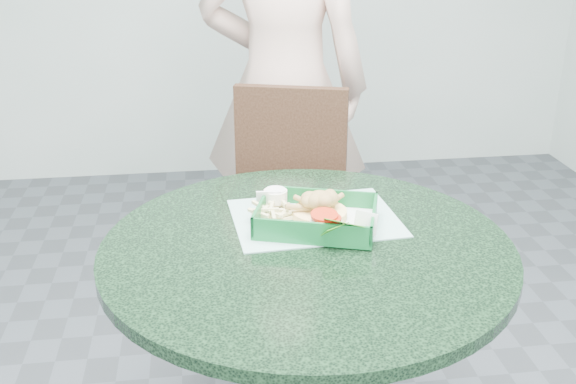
{
  "coord_description": "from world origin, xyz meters",
  "views": [
    {
      "loc": [
        -0.22,
        -1.34,
        1.47
      ],
      "look_at": [
        -0.03,
        0.1,
        0.86
      ],
      "focal_mm": 42.0,
      "sensor_mm": 36.0,
      "label": 1
    }
  ],
  "objects": [
    {
      "name": "cafe_table",
      "position": [
        0.0,
        0.0,
        0.58
      ],
      "size": [
        0.94,
        0.94,
        0.75
      ],
      "color": "#373737",
      "rests_on": "floor"
    },
    {
      "name": "dining_chair",
      "position": [
        0.07,
        0.71,
        0.53
      ],
      "size": [
        0.38,
        0.38,
        0.93
      ],
      "rotation": [
        0.0,
        0.0,
        -0.28
      ],
      "color": "#3A1E12",
      "rests_on": "floor"
    },
    {
      "name": "diner_person",
      "position": [
        0.08,
        1.07,
        0.99
      ],
      "size": [
        0.84,
        0.68,
        1.99
      ],
      "primitive_type": "imported",
      "rotation": [
        0.0,
        0.0,
        2.83
      ],
      "color": "#D2AC9A",
      "rests_on": "floor"
    },
    {
      "name": "placemat",
      "position": [
        0.04,
        0.13,
        0.75
      ],
      "size": [
        0.42,
        0.32,
        0.0
      ],
      "primitive_type": "cube",
      "rotation": [
        0.0,
        0.0,
        0.07
      ],
      "color": "#8BBCB3",
      "rests_on": "cafe_table"
    },
    {
      "name": "food_basket",
      "position": [
        0.04,
        0.08,
        0.77
      ],
      "size": [
        0.27,
        0.2,
        0.06
      ],
      "rotation": [
        0.0,
        0.0,
        -0.31
      ],
      "color": "#0E5D28",
      "rests_on": "placemat"
    },
    {
      "name": "crab_sandwich",
      "position": [
        0.04,
        0.1,
        0.8
      ],
      "size": [
        0.13,
        0.13,
        0.08
      ],
      "rotation": [
        0.0,
        0.0,
        -0.08
      ],
      "color": "#EEC070",
      "rests_on": "food_basket"
    },
    {
      "name": "fries_pile",
      "position": [
        -0.07,
        0.09,
        0.79
      ],
      "size": [
        0.1,
        0.11,
        0.04
      ],
      "primitive_type": null,
      "rotation": [
        0.0,
        0.0,
        0.0
      ],
      "color": "beige",
      "rests_on": "food_basket"
    },
    {
      "name": "sauce_ramekin",
      "position": [
        -0.08,
        0.14,
        0.8
      ],
      "size": [
        0.06,
        0.06,
        0.03
      ],
      "rotation": [
        0.0,
        0.0,
        -0.07
      ],
      "color": "white",
      "rests_on": "food_basket"
    },
    {
      "name": "garnish_cup",
      "position": [
        0.07,
        0.02,
        0.79
      ],
      "size": [
        0.11,
        0.11,
        0.04
      ],
      "rotation": [
        0.0,
        0.0,
        0.13
      ],
      "color": "silver",
      "rests_on": "food_basket"
    }
  ]
}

